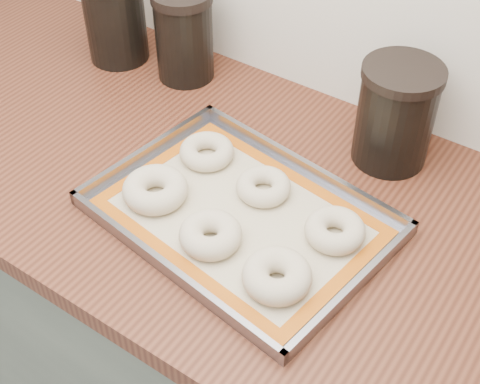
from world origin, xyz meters
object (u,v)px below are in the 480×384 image
Objects in this scene: bagel_front_right at (277,276)px; bagel_back_left at (207,152)px; bagel_front_left at (155,189)px; bagel_front_mid at (211,235)px; canister_right at (396,114)px; canister_left at (114,12)px; baking_tray at (240,216)px; bagel_back_mid at (263,186)px; bagel_back_right at (335,230)px; canister_mid at (184,35)px.

bagel_back_left is (-0.25, 0.17, -0.00)m from bagel_front_right.
bagel_back_left is (0.01, 0.13, -0.00)m from bagel_front_left.
bagel_back_left is (-0.13, 0.16, -0.00)m from bagel_front_mid.
bagel_front_mid is at bearing 174.86° from bagel_front_right.
canister_right is (0.13, 0.35, 0.07)m from bagel_front_mid.
canister_left is at bearing 150.92° from bagel_front_right.
bagel_front_right is at bearing -8.89° from bagel_front_left.
baking_tray is 0.32m from canister_right.
bagel_back_mid is 0.26m from canister_right.
bagel_back_right is 0.25m from canister_right.
bagel_front_mid is (-0.00, -0.07, 0.02)m from baking_tray.
bagel_back_mid is at bearing 87.59° from bagel_front_mid.
bagel_front_left is 1.14× the size of bagel_back_right.
bagel_front_right reaches higher than bagel_front_mid.
bagel_front_left is (-0.14, -0.04, 0.02)m from baking_tray.
canister_left reaches higher than bagel_front_right.
bagel_front_right is 1.08× the size of bagel_back_right.
canister_mid reaches higher than bagel_back_left.
bagel_back_left is at bearing 171.82° from bagel_back_mid.
canister_mid is at bearing 120.21° from bagel_front_left.
bagel_back_left is 0.52× the size of canister_mid.
bagel_front_right is 0.20m from bagel_back_mid.
canister_right is at bearing 2.03° from canister_left.
baking_tray is 0.44m from canister_mid.
bagel_front_right reaches higher than bagel_back_left.
canister_mid reaches higher than bagel_back_right.
bagel_front_left is at bearing -162.83° from baking_tray.
canister_left reaches higher than canister_mid.
canister_mid reaches higher than bagel_back_mid.
canister_left is 0.16m from canister_mid.
bagel_front_left is 1.19× the size of bagel_back_mid.
bagel_back_left is 0.33m from canister_right.
bagel_front_mid is at bearing -12.38° from bagel_front_left.
baking_tray is 0.07m from bagel_back_mid.
bagel_back_mid is at bearing -121.27° from canister_right.
bagel_front_mid is 0.13m from bagel_front_right.
canister_left reaches higher than canister_right.
bagel_front_left is 0.18m from bagel_back_mid.
baking_tray is at bearing -40.54° from canister_mid.
canister_right is (0.01, 0.36, 0.07)m from bagel_front_right.
bagel_back_right is (0.28, -0.04, 0.00)m from bagel_back_left.
baking_tray is 2.69× the size of canister_right.
bagel_back_mid is at bearing -32.95° from canister_mid.
canister_left is at bearing 145.82° from bagel_front_mid.
bagel_front_mid is 0.38m from canister_right.
bagel_back_right is 0.68m from canister_left.
bagel_back_left is 0.41m from canister_left.
canister_left is 0.62m from canister_right.
bagel_front_right is 1.07× the size of bagel_back_left.
baking_tray is at bearing 17.17° from bagel_front_left.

